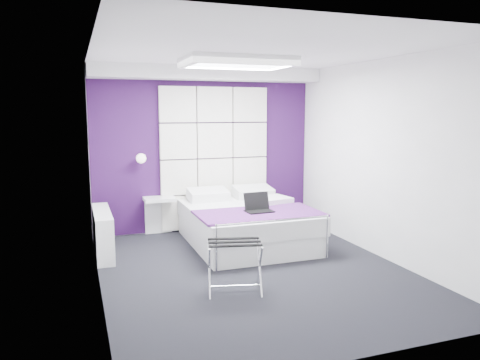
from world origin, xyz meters
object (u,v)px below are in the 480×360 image
at_px(radiator, 103,233).
at_px(bed, 246,224).
at_px(laptop, 258,207).
at_px(luggage_rack, 235,266).
at_px(nightstand, 159,199).
at_px(wall_lamp, 141,158).

relative_size(radiator, bed, 0.59).
bearing_deg(laptop, luggage_rack, -124.09).
xyz_separation_m(radiator, bed, (2.01, -0.17, 0.00)).
distance_m(radiator, nightstand, 1.19).
distance_m(bed, luggage_rack, 1.84).
xyz_separation_m(radiator, laptop, (2.02, -0.60, 0.33)).
bearing_deg(luggage_rack, bed, 80.11).
xyz_separation_m(nightstand, luggage_rack, (0.35, -2.57, -0.30)).
bearing_deg(laptop, wall_lamp, 132.98).
distance_m(wall_lamp, nightstand, 0.69).
bearing_deg(laptop, nightstand, 127.88).
bearing_deg(wall_lamp, radiator, -130.10).
xyz_separation_m(bed, nightstand, (-1.11, 0.89, 0.28)).
relative_size(wall_lamp, nightstand, 0.32).
distance_m(radiator, bed, 2.01).
bearing_deg(nightstand, luggage_rack, -82.18).
distance_m(nightstand, laptop, 1.73).
relative_size(bed, laptop, 5.57).
relative_size(wall_lamp, luggage_rack, 0.27).
relative_size(luggage_rack, laptop, 1.55).
distance_m(nightstand, luggage_rack, 2.61).
bearing_deg(luggage_rack, nightstand, 112.05).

